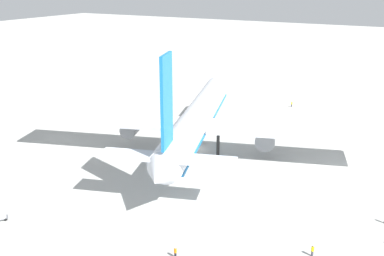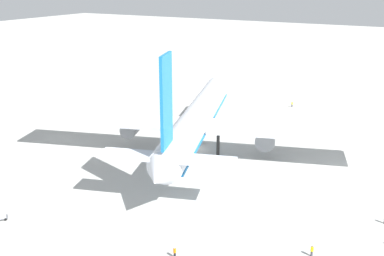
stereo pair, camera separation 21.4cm
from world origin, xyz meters
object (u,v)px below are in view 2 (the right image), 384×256
Objects in this scene: ground_worker_2 at (312,251)px; ground_worker_4 at (292,104)px; traffic_cone_1 at (210,98)px; airliner at (197,120)px; ground_worker_1 at (175,252)px.

ground_worker_4 is at bearing 19.16° from ground_worker_2.
ground_worker_2 reaches higher than traffic_cone_1.
airliner is 46.92m from traffic_cone_1.
ground_worker_4 is (45.63, -7.48, -6.47)m from airliner.
airliner is 44.27× the size of ground_worker_4.
traffic_cone_1 is at bearing 23.61° from ground_worker_1.
airliner is 134.10× the size of traffic_cone_1.
ground_worker_1 is 83.14m from ground_worker_4.
airliner reaches higher than ground_worker_1.
traffic_cone_1 is (-3.01, 25.81, -0.57)m from ground_worker_4.
traffic_cone_1 is at bearing 23.27° from airliner.
ground_worker_2 is (9.46, -16.43, 0.01)m from ground_worker_1.
airliner is at bearing 50.07° from ground_worker_2.
airliner is at bearing 170.69° from ground_worker_4.
ground_worker_2 is at bearing -60.07° from ground_worker_1.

